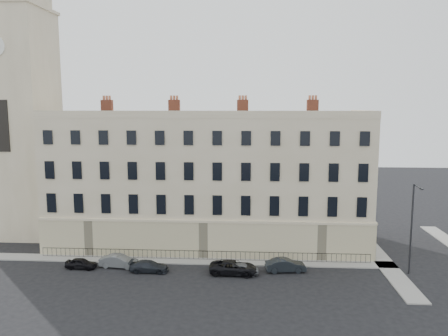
{
  "coord_description": "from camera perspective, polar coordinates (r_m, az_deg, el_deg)",
  "views": [
    {
      "loc": [
        -0.99,
        -38.96,
        16.22
      ],
      "look_at": [
        -4.04,
        10.0,
        9.3
      ],
      "focal_mm": 35.0,
      "sensor_mm": 36.0,
      "label": 1
    }
  ],
  "objects": [
    {
      "name": "car_b",
      "position": [
        46.58,
        -13.55,
        -11.74
      ],
      "size": [
        4.03,
        1.78,
        1.29
      ],
      "primitive_type": "imported",
      "rotation": [
        0.0,
        0.0,
        1.46
      ],
      "color": "slate",
      "rests_on": "ground"
    },
    {
      "name": "church_tower",
      "position": [
        60.44,
        -25.5,
        9.58
      ],
      "size": [
        8.0,
        8.13,
        44.0
      ],
      "color": "#C6B793",
      "rests_on": "ground"
    },
    {
      "name": "car_d",
      "position": [
        43.66,
        1.26,
        -12.86
      ],
      "size": [
        4.82,
        2.39,
        1.31
      ],
      "primitive_type": "imported",
      "rotation": [
        0.0,
        0.0,
        1.52
      ],
      "color": "black",
      "rests_on": "ground"
    },
    {
      "name": "car_c",
      "position": [
        44.81,
        -9.77,
        -12.55
      ],
      "size": [
        3.88,
        1.62,
        1.12
      ],
      "primitive_type": "imported",
      "rotation": [
        0.0,
        0.0,
        1.56
      ],
      "color": "#1F232A",
      "rests_on": "ground"
    },
    {
      "name": "streetlamp",
      "position": [
        45.98,
        23.36,
        -6.85
      ],
      "size": [
        0.33,
        1.93,
        8.91
      ],
      "rotation": [
        0.0,
        0.0,
        -0.07
      ],
      "color": "#292A2E",
      "rests_on": "ground"
    },
    {
      "name": "ground",
      "position": [
        42.22,
        4.79,
        -14.59
      ],
      "size": [
        160.0,
        160.0,
        0.0
      ],
      "primitive_type": "plane",
      "color": "black",
      "rests_on": "ground"
    },
    {
      "name": "terrace",
      "position": [
        51.91,
        -1.99,
        -1.65
      ],
      "size": [
        36.22,
        12.22,
        17.0
      ],
      "color": "#C6B793",
      "rests_on": "ground"
    },
    {
      "name": "car_f",
      "position": [
        44.62,
        8.04,
        -12.47
      ],
      "size": [
        4.12,
        1.86,
        1.31
      ],
      "primitive_type": "imported",
      "rotation": [
        0.0,
        0.0,
        1.69
      ],
      "color": "black",
      "rests_on": "ground"
    },
    {
      "name": "car_a",
      "position": [
        47.29,
        -18.16,
        -11.75
      ],
      "size": [
        3.2,
        1.42,
        1.07
      ],
      "primitive_type": "imported",
      "rotation": [
        0.0,
        0.0,
        1.52
      ],
      "color": "black",
      "rests_on": "ground"
    },
    {
      "name": "pavement_terrace",
      "position": [
        47.7,
        -7.7,
        -11.85
      ],
      "size": [
        48.0,
        2.0,
        0.12
      ],
      "primitive_type": "cube",
      "color": "gray",
      "rests_on": "ground"
    },
    {
      "name": "pavement_east_return",
      "position": [
        51.6,
        19.45,
        -10.69
      ],
      "size": [
        2.0,
        24.0,
        0.12
      ],
      "primitive_type": "cube",
      "color": "gray",
      "rests_on": "ground"
    },
    {
      "name": "car_e",
      "position": [
        43.61,
        2.41,
        -13.02
      ],
      "size": [
        3.33,
        1.39,
        1.13
      ],
      "primitive_type": "imported",
      "rotation": [
        0.0,
        0.0,
        1.55
      ],
      "color": "slate",
      "rests_on": "ground"
    },
    {
      "name": "railings",
      "position": [
        47.32,
        -2.77,
        -11.32
      ],
      "size": [
        35.0,
        0.04,
        0.96
      ],
      "color": "black",
      "rests_on": "ground"
    }
  ]
}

